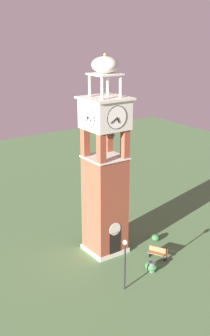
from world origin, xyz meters
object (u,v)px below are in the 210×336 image
at_px(park_bench, 158,253).
at_px(lamp_post, 125,256).
at_px(clock_tower, 105,176).
at_px(trash_bin, 152,267).

distance_m(park_bench, lamp_post, 5.81).
bearing_deg(lamp_post, clock_tower, 68.70).
distance_m(clock_tower, park_bench, 7.81).
xyz_separation_m(park_bench, lamp_post, (-4.97, -1.95, 2.30)).
height_order(park_bench, trash_bin, park_bench).
bearing_deg(trash_bin, clock_tower, 101.90).
relative_size(park_bench, lamp_post, 0.40).
relative_size(park_bench, trash_bin, 2.02).
bearing_deg(clock_tower, lamp_post, -111.30).
height_order(park_bench, lamp_post, lamp_post).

